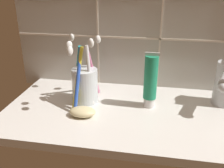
% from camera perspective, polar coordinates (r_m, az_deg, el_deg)
% --- Properties ---
extents(sink_counter, '(0.73, 0.33, 0.02)m').
position_cam_1_polar(sink_counter, '(0.64, 8.25, -7.08)').
color(sink_counter, silver).
rests_on(sink_counter, ground).
extents(tile_wall_backsplash, '(0.83, 0.02, 0.44)m').
position_cam_1_polar(tile_wall_backsplash, '(0.73, 9.80, 14.33)').
color(tile_wall_backsplash, '#B7B2A8').
rests_on(tile_wall_backsplash, ground).
extents(toothbrush_cup, '(0.10, 0.16, 0.18)m').
position_cam_1_polar(toothbrush_cup, '(0.66, -6.29, 0.37)').
color(toothbrush_cup, silver).
rests_on(toothbrush_cup, sink_counter).
extents(toothpaste_tube, '(0.04, 0.03, 0.14)m').
position_cam_1_polar(toothpaste_tube, '(0.63, 9.20, 0.71)').
color(toothpaste_tube, white).
rests_on(toothpaste_tube, sink_counter).
extents(soap_bar, '(0.06, 0.04, 0.02)m').
position_cam_1_polar(soap_bar, '(0.61, -6.75, -6.32)').
color(soap_bar, beige).
rests_on(soap_bar, sink_counter).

